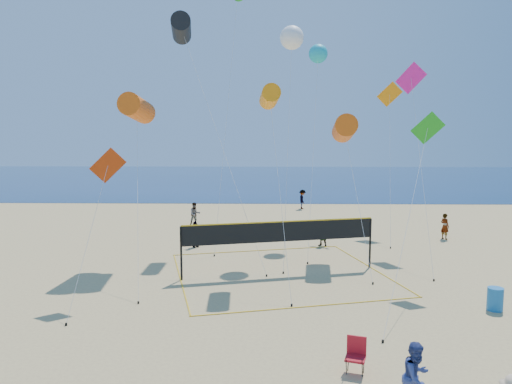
{
  "coord_description": "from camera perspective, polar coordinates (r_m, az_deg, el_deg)",
  "views": [
    {
      "loc": [
        -0.28,
        -10.31,
        6.94
      ],
      "look_at": [
        -0.55,
        2.0,
        5.43
      ],
      "focal_mm": 35.0,
      "sensor_mm": 36.0,
      "label": 1
    }
  ],
  "objects": [
    {
      "name": "kite_3",
      "position": [
        21.66,
        -16.77,
        2.14
      ],
      "size": [
        1.51,
        3.92,
        6.27
      ],
      "rotation": [
        0.0,
        0.0,
        0.39
      ],
      "color": "#BC3409",
      "rests_on": "ground"
    },
    {
      "name": "far_person_2",
      "position": [
        34.41,
        20.77,
        -3.69
      ],
      "size": [
        0.66,
        0.73,
        1.68
      ],
      "primitive_type": "imported",
      "rotation": [
        0.0,
        0.0,
        2.1
      ],
      "color": "gray",
      "rests_on": "ground"
    },
    {
      "name": "ocean",
      "position": [
        72.64,
        1.47,
        1.5
      ],
      "size": [
        140.0,
        50.0,
        0.03
      ],
      "primitive_type": "cube",
      "color": "navy",
      "rests_on": "ground"
    },
    {
      "name": "kite_2",
      "position": [
        24.3,
        1.58,
        10.81
      ],
      "size": [
        1.44,
        6.2,
        9.15
      ],
      "rotation": [
        0.0,
        0.0,
        0.08
      ],
      "color": "orange",
      "rests_on": "ground"
    },
    {
      "name": "kite_6",
      "position": [
        30.38,
        4.12,
        17.17
      ],
      "size": [
        1.77,
        7.03,
        13.02
      ],
      "rotation": [
        0.0,
        0.0,
        0.35
      ],
      "color": "white",
      "rests_on": "ground"
    },
    {
      "name": "far_person_3",
      "position": [
        37.18,
        -6.99,
        -2.51
      ],
      "size": [
        1.01,
        0.91,
        1.69
      ],
      "primitive_type": "imported",
      "rotation": [
        0.0,
        0.0,
        0.41
      ],
      "color": "gray",
      "rests_on": "ground"
    },
    {
      "name": "far_person_4",
      "position": [
        44.76,
        5.33,
        -0.85
      ],
      "size": [
        0.66,
        1.13,
        1.74
      ],
      "primitive_type": "imported",
      "rotation": [
        0.0,
        0.0,
        1.58
      ],
      "color": "gray",
      "rests_on": "ground"
    },
    {
      "name": "trash_barrel",
      "position": [
        21.9,
        25.66,
        -10.97
      ],
      "size": [
        0.61,
        0.61,
        0.9
      ],
      "primitive_type": "cylinder",
      "rotation": [
        0.0,
        0.0,
        0.01
      ],
      "color": "#1A6AAE",
      "rests_on": "ground"
    },
    {
      "name": "kite_0",
      "position": [
        27.24,
        -13.44,
        9.26
      ],
      "size": [
        2.36,
        8.51,
        8.9
      ],
      "rotation": [
        0.0,
        0.0,
        -0.06
      ],
      "color": "#E5590F",
      "rests_on": "ground"
    },
    {
      "name": "kite_9",
      "position": [
        36.64,
        15.03,
        10.0
      ],
      "size": [
        2.2,
        6.96,
        10.4
      ],
      "rotation": [
        0.0,
        0.0,
        -0.01
      ],
      "color": "orange",
      "rests_on": "ground"
    },
    {
      "name": "far_person_0",
      "position": [
        30.22,
        -7.0,
        -4.83
      ],
      "size": [
        0.96,
        0.86,
        1.57
      ],
      "primitive_type": "imported",
      "rotation": [
        0.0,
        0.0,
        0.66
      ],
      "color": "gray",
      "rests_on": "ground"
    },
    {
      "name": "far_person_1",
      "position": [
        30.61,
        7.65,
        -4.8
      ],
      "size": [
        1.36,
        1.08,
        1.44
      ],
      "primitive_type": "imported",
      "rotation": [
        0.0,
        0.0,
        -0.57
      ],
      "color": "gray",
      "rests_on": "ground"
    },
    {
      "name": "kite_10",
      "position": [
        27.95,
        10.07,
        7.13
      ],
      "size": [
        1.42,
        7.04,
        7.86
      ],
      "rotation": [
        0.0,
        0.0,
        -0.07
      ],
      "color": "#E5590F",
      "rests_on": "ground"
    },
    {
      "name": "kite_4",
      "position": [
        23.78,
        18.81,
        5.82
      ],
      "size": [
        4.31,
        7.63,
        7.84
      ],
      "rotation": [
        0.0,
        0.0,
        -0.09
      ],
      "color": "green",
      "rests_on": "ground"
    },
    {
      "name": "camp_chair",
      "position": [
        15.37,
        11.35,
        -17.57
      ],
      "size": [
        0.69,
        0.8,
        1.15
      ],
      "rotation": [
        0.0,
        0.0,
        -0.3
      ],
      "color": "#B1141F",
      "rests_on": "ground"
    },
    {
      "name": "kite_7",
      "position": [
        34.06,
        7.12,
        15.4
      ],
      "size": [
        1.94,
        8.68,
        12.58
      ],
      "rotation": [
        0.0,
        0.0,
        0.19
      ],
      "color": "#19B1C6",
      "rests_on": "ground"
    },
    {
      "name": "kite_1",
      "position": [
        29.77,
        -8.53,
        18.0
      ],
      "size": [
        5.6,
        6.96,
        13.39
      ],
      "rotation": [
        0.0,
        0.0,
        0.14
      ],
      "color": "black",
      "rests_on": "ground"
    },
    {
      "name": "bystander_a",
      "position": [
        13.73,
        17.85,
        -19.5
      ],
      "size": [
        1.1,
        1.07,
        1.79
      ],
      "primitive_type": "imported",
      "rotation": [
        0.0,
        0.0,
        0.69
      ],
      "color": "navy",
      "rests_on": "ground"
    },
    {
      "name": "volleyball_net",
      "position": [
        24.35,
        2.74,
        -5.21
      ],
      "size": [
        11.81,
        11.7,
        2.61
      ],
      "rotation": [
        0.0,
        0.0,
        0.25
      ],
      "color": "black",
      "rests_on": "ground"
    },
    {
      "name": "kite_5",
      "position": [
        31.62,
        17.38,
        11.5
      ],
      "size": [
        1.7,
        8.58,
        11.04
      ],
      "rotation": [
        0.0,
        0.0,
        -0.4
      ],
      "color": "#F01B99",
      "rests_on": "ground"
    }
  ]
}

